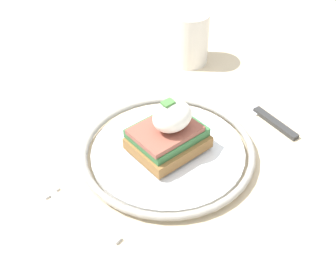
{
  "coord_description": "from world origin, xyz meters",
  "views": [
    {
      "loc": [
        -0.25,
        -0.29,
        1.16
      ],
      "look_at": [
        0.02,
        0.04,
        0.79
      ],
      "focal_mm": 45.0,
      "sensor_mm": 36.0,
      "label": 1
    }
  ],
  "objects_px": {
    "sandwich": "(169,132)",
    "plate": "(168,151)",
    "cup": "(189,37)",
    "fork": "(69,206)",
    "knife": "(257,110)"
  },
  "relations": [
    {
      "from": "sandwich",
      "to": "knife",
      "type": "xyz_separation_m",
      "value": [
        0.17,
        -0.02,
        -0.04
      ]
    },
    {
      "from": "knife",
      "to": "cup",
      "type": "xyz_separation_m",
      "value": [
        0.02,
        0.18,
        0.05
      ]
    },
    {
      "from": "sandwich",
      "to": "cup",
      "type": "xyz_separation_m",
      "value": [
        0.19,
        0.17,
        0.01
      ]
    },
    {
      "from": "plate",
      "to": "cup",
      "type": "height_order",
      "value": "cup"
    },
    {
      "from": "fork",
      "to": "plate",
      "type": "bearing_deg",
      "value": -3.22
    },
    {
      "from": "fork",
      "to": "cup",
      "type": "xyz_separation_m",
      "value": [
        0.35,
        0.16,
        0.05
      ]
    },
    {
      "from": "sandwich",
      "to": "plate",
      "type": "bearing_deg",
      "value": -167.71
    },
    {
      "from": "fork",
      "to": "cup",
      "type": "height_order",
      "value": "cup"
    },
    {
      "from": "fork",
      "to": "knife",
      "type": "distance_m",
      "value": 0.33
    },
    {
      "from": "knife",
      "to": "fork",
      "type": "bearing_deg",
      "value": 175.79
    },
    {
      "from": "plate",
      "to": "knife",
      "type": "relative_size",
      "value": 1.23
    },
    {
      "from": "plate",
      "to": "sandwich",
      "type": "height_order",
      "value": "sandwich"
    },
    {
      "from": "knife",
      "to": "plate",
      "type": "bearing_deg",
      "value": 174.92
    },
    {
      "from": "cup",
      "to": "sandwich",
      "type": "bearing_deg",
      "value": -138.52
    },
    {
      "from": "plate",
      "to": "fork",
      "type": "height_order",
      "value": "plate"
    }
  ]
}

